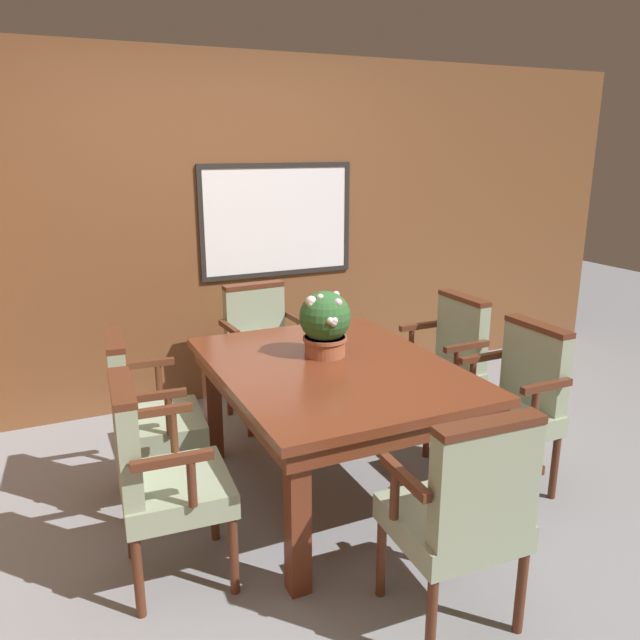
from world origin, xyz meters
name	(u,v)px	position (x,y,z in m)	size (l,w,h in m)	color
ground_plane	(322,522)	(0.00, 0.00, 0.00)	(14.00, 14.00, 0.00)	gray
wall_back	(214,233)	(0.01, 1.84, 1.23)	(7.20, 0.08, 2.45)	brown
dining_table	(332,382)	(0.17, 0.24, 0.64)	(1.15, 1.51, 0.74)	maroon
chair_head_far	(262,345)	(0.17, 1.34, 0.52)	(0.53, 0.47, 0.93)	#562B19
chair_head_near	(463,509)	(0.19, -0.85, 0.52)	(0.53, 0.47, 0.93)	#562B19
chair_left_near	(158,472)	(-0.80, -0.09, 0.52)	(0.48, 0.53, 0.93)	#562B19
chair_left_far	(144,410)	(-0.74, 0.57, 0.52)	(0.49, 0.54, 0.93)	#562B19
chair_right_far	(445,360)	(1.12, 0.56, 0.52)	(0.45, 0.52, 0.93)	#562B19
chair_right_near	(515,399)	(1.09, -0.12, 0.52)	(0.45, 0.52, 0.93)	#562B19
potted_plant	(325,323)	(0.20, 0.39, 0.92)	(0.28, 0.29, 0.35)	#9E5638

